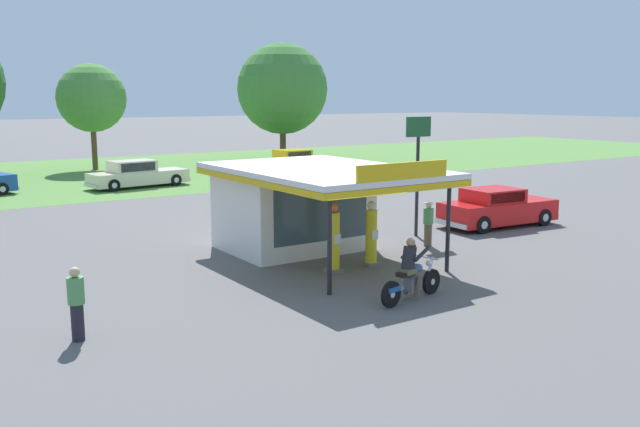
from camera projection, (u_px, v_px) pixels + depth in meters
ground_plane at (344, 283)px, 18.11m from camera, size 300.00×300.00×0.00m
grass_verge_strip at (65, 176)px, 42.59m from camera, size 120.00×24.00×0.01m
service_station_kiosk at (300, 200)px, 21.66m from camera, size 5.00×7.40×3.27m
gas_pump_nearside at (334, 241)px, 19.10m from camera, size 0.44×0.44×1.99m
gas_pump_offside at (371, 236)px, 19.85m from camera, size 0.44×0.44×1.93m
motorcycle_with_rider at (411, 275)px, 16.44m from camera, size 2.23×0.74×1.58m
featured_classic_sedan at (497, 208)px, 26.03m from camera, size 4.95×2.23×1.48m
parked_car_second_row_spare at (294, 163)px, 44.08m from camera, size 5.11×2.18×1.56m
parked_car_back_row_centre at (137, 175)px, 37.27m from camera, size 5.73×2.39×1.50m
bystander_leaning_by_kiosk at (76, 302)px, 13.70m from camera, size 0.34×0.34×1.55m
bystander_strolling_foreground at (220, 181)px, 33.59m from camera, size 0.34×0.34×1.54m
bystander_standing_back_lot at (349, 175)px, 35.38m from camera, size 0.34×0.34×1.72m
bystander_chatting_near_pumps at (428, 223)px, 22.48m from camera, size 0.34×0.34×1.49m
tree_oak_centre at (283, 91)px, 52.23m from camera, size 7.03×7.03×9.09m
tree_oak_far_left at (92, 100)px, 45.80m from camera, size 4.62×4.62×7.18m
roadside_pole_sign at (418, 154)px, 23.79m from camera, size 1.10×0.12×4.26m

